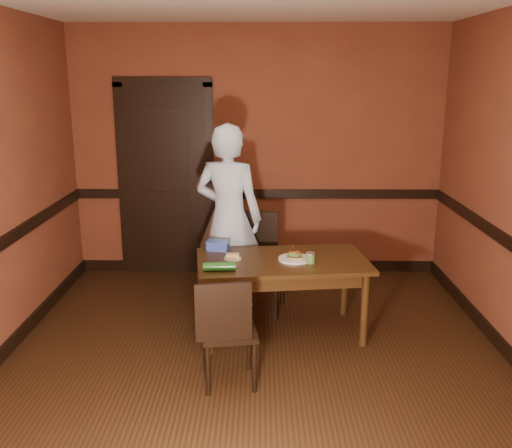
{
  "coord_description": "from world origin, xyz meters",
  "views": [
    {
      "loc": [
        0.04,
        -3.93,
        2.17
      ],
      "look_at": [
        0.0,
        0.35,
        1.05
      ],
      "focal_mm": 40.0,
      "sensor_mm": 36.0,
      "label": 1
    }
  ],
  "objects_px": {
    "sauce_jar": "(311,258)",
    "cheese_saucer": "(232,257)",
    "sandwich_plate": "(294,258)",
    "food_tub": "(218,245)",
    "chair_near": "(229,329)",
    "person": "(229,218)",
    "dining_table": "(282,296)",
    "chair_far": "(260,264)"
  },
  "relations": [
    {
      "from": "sauce_jar",
      "to": "cheese_saucer",
      "type": "bearing_deg",
      "value": 171.81
    },
    {
      "from": "sauce_jar",
      "to": "cheese_saucer",
      "type": "distance_m",
      "value": 0.66
    },
    {
      "from": "sandwich_plate",
      "to": "cheese_saucer",
      "type": "height_order",
      "value": "sandwich_plate"
    },
    {
      "from": "sauce_jar",
      "to": "food_tub",
      "type": "relative_size",
      "value": 0.42
    },
    {
      "from": "chair_near",
      "to": "cheese_saucer",
      "type": "bearing_deg",
      "value": -97.35
    },
    {
      "from": "food_tub",
      "to": "person",
      "type": "bearing_deg",
      "value": 87.39
    },
    {
      "from": "cheese_saucer",
      "to": "food_tub",
      "type": "distance_m",
      "value": 0.3
    },
    {
      "from": "sauce_jar",
      "to": "cheese_saucer",
      "type": "xyz_separation_m",
      "value": [
        -0.65,
        0.09,
        -0.03
      ]
    },
    {
      "from": "sandwich_plate",
      "to": "food_tub",
      "type": "bearing_deg",
      "value": 157.39
    },
    {
      "from": "dining_table",
      "to": "chair_near",
      "type": "distance_m",
      "value": 0.92
    },
    {
      "from": "cheese_saucer",
      "to": "food_tub",
      "type": "xyz_separation_m",
      "value": [
        -0.14,
        0.26,
        0.02
      ]
    },
    {
      "from": "sandwich_plate",
      "to": "food_tub",
      "type": "height_order",
      "value": "food_tub"
    },
    {
      "from": "dining_table",
      "to": "person",
      "type": "height_order",
      "value": "person"
    },
    {
      "from": "chair_far",
      "to": "cheese_saucer",
      "type": "distance_m",
      "value": 0.6
    },
    {
      "from": "cheese_saucer",
      "to": "sandwich_plate",
      "type": "bearing_deg",
      "value": -1.41
    },
    {
      "from": "person",
      "to": "sandwich_plate",
      "type": "relative_size",
      "value": 6.45
    },
    {
      "from": "person",
      "to": "food_tub",
      "type": "height_order",
      "value": "person"
    },
    {
      "from": "dining_table",
      "to": "sandwich_plate",
      "type": "distance_m",
      "value": 0.37
    },
    {
      "from": "dining_table",
      "to": "chair_near",
      "type": "bearing_deg",
      "value": -123.19
    },
    {
      "from": "chair_far",
      "to": "chair_near",
      "type": "height_order",
      "value": "chair_far"
    },
    {
      "from": "sandwich_plate",
      "to": "chair_near",
      "type": "bearing_deg",
      "value": -122.23
    },
    {
      "from": "dining_table",
      "to": "sauce_jar",
      "type": "distance_m",
      "value": 0.45
    },
    {
      "from": "sandwich_plate",
      "to": "sauce_jar",
      "type": "relative_size",
      "value": 3.03
    },
    {
      "from": "person",
      "to": "sauce_jar",
      "type": "relative_size",
      "value": 19.57
    },
    {
      "from": "cheese_saucer",
      "to": "food_tub",
      "type": "height_order",
      "value": "food_tub"
    },
    {
      "from": "cheese_saucer",
      "to": "chair_far",
      "type": "bearing_deg",
      "value": 65.39
    },
    {
      "from": "chair_near",
      "to": "food_tub",
      "type": "distance_m",
      "value": 1.13
    },
    {
      "from": "dining_table",
      "to": "chair_far",
      "type": "height_order",
      "value": "chair_far"
    },
    {
      "from": "sauce_jar",
      "to": "cheese_saucer",
      "type": "height_order",
      "value": "sauce_jar"
    },
    {
      "from": "sauce_jar",
      "to": "chair_near",
      "type": "bearing_deg",
      "value": -131.18
    },
    {
      "from": "dining_table",
      "to": "chair_far",
      "type": "distance_m",
      "value": 0.55
    },
    {
      "from": "sandwich_plate",
      "to": "cheese_saucer",
      "type": "xyz_separation_m",
      "value": [
        -0.52,
        0.01,
        -0.0
      ]
    },
    {
      "from": "person",
      "to": "sandwich_plate",
      "type": "height_order",
      "value": "person"
    },
    {
      "from": "dining_table",
      "to": "cheese_saucer",
      "type": "relative_size",
      "value": 9.69
    },
    {
      "from": "cheese_saucer",
      "to": "dining_table",
      "type": "bearing_deg",
      "value": 0.14
    },
    {
      "from": "chair_near",
      "to": "sandwich_plate",
      "type": "height_order",
      "value": "chair_near"
    },
    {
      "from": "chair_far",
      "to": "cheese_saucer",
      "type": "xyz_separation_m",
      "value": [
        -0.23,
        -0.5,
        0.23
      ]
    },
    {
      "from": "dining_table",
      "to": "food_tub",
      "type": "relative_size",
      "value": 6.64
    },
    {
      "from": "sandwich_plate",
      "to": "cheese_saucer",
      "type": "bearing_deg",
      "value": 178.59
    },
    {
      "from": "dining_table",
      "to": "food_tub",
      "type": "distance_m",
      "value": 0.72
    },
    {
      "from": "chair_far",
      "to": "sandwich_plate",
      "type": "bearing_deg",
      "value": -49.19
    },
    {
      "from": "dining_table",
      "to": "cheese_saucer",
      "type": "distance_m",
      "value": 0.55
    }
  ]
}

